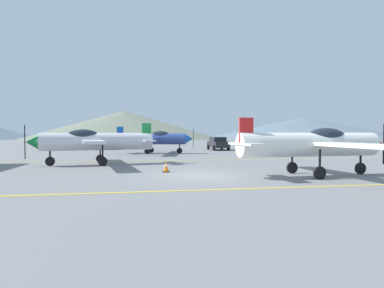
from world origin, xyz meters
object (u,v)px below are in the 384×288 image
Objects in this scene: airplane_mid at (93,141)px; car_sedan at (218,143)px; airplane_far at (154,138)px; airplane_near at (315,144)px; traffic_cone_front at (166,167)px.

airplane_mid is 2.12× the size of car_sedan.
airplane_near is at bearing -70.73° from airplane_far.
airplane_near is at bearing -21.64° from traffic_cone_front.
airplane_mid is 15.60× the size of traffic_cone_front.
airplane_far reaches higher than traffic_cone_front.
car_sedan is (12.80, 17.20, -0.71)m from airplane_mid.
airplane_mid is at bearing 131.47° from traffic_cone_front.
airplane_near and airplane_far have the same top height.
traffic_cone_front is at bearing -48.53° from airplane_mid.
car_sedan is 23.68m from traffic_cone_front.
airplane_near is 1.00× the size of airplane_mid.
traffic_cone_front is at bearing 158.36° from airplane_near.
airplane_far is (-6.65, 19.02, 0.00)m from airplane_near.
airplane_far is at bearing -144.63° from car_sedan.
airplane_near is 1.00× the size of airplane_far.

